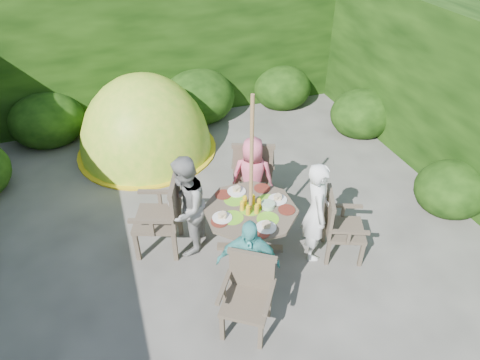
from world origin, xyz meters
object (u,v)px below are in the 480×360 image
object	(u,v)px
garden_chair_left	(164,214)
garden_chair_front	(248,293)
garden_chair_back	(253,169)
child_left	(186,207)
parasol_pole	(251,182)
child_back	(252,177)
garden_chair_right	(339,225)
child_front	(248,263)
dome_tent	(148,150)
patio_table	(251,216)
child_right	(316,212)

from	to	relation	value
garden_chair_left	garden_chair_front	distance (m)	1.57
garden_chair_back	child_left	bearing A→B (deg)	53.22
parasol_pole	child_back	xyz separation A→B (m)	(0.30, 0.74, -0.50)
garden_chair_right	child_front	world-z (taller)	child_front
garden_chair_back	dome_tent	xyz separation A→B (m)	(-1.29, 1.87, -0.54)
patio_table	child_front	size ratio (longest dim) A/B	1.31
garden_chair_front	child_right	xyz separation A→B (m)	(1.14, 0.73, 0.21)
garden_chair_back	garden_chair_left	bearing A→B (deg)	44.46
garden_chair_right	dome_tent	xyz separation A→B (m)	(-1.90, 3.29, -0.47)
garden_chair_back	child_front	xyz separation A→B (m)	(-0.71, -1.75, 0.05)
patio_table	garden_chair_left	bearing A→B (deg)	157.98
patio_table	dome_tent	world-z (taller)	dome_tent
garden_chair_right	child_left	distance (m)	1.91
garden_chair_left	child_back	size ratio (longest dim) A/B	0.86
child_right	garden_chair_left	bearing A→B (deg)	85.99
garden_chair_front	child_left	xyz separation A→B (m)	(-0.35, 1.33, 0.22)
child_left	child_right	bearing A→B (deg)	94.84
garden_chair_left	parasol_pole	bearing A→B (deg)	87.66
patio_table	child_front	distance (m)	0.80
garden_chair_back	garden_chair_front	xyz separation A→B (m)	(-0.80, -2.04, -0.07)
child_front	dome_tent	bearing A→B (deg)	121.12
garden_chair_right	dome_tent	distance (m)	3.83
garden_chair_right	child_front	size ratio (longest dim) A/B	0.75
patio_table	garden_chair_back	xyz separation A→B (m)	(0.40, 1.01, -0.04)
garden_chair_left	child_right	world-z (taller)	child_right
garden_chair_left	child_left	world-z (taller)	child_left
child_left	child_front	size ratio (longest dim) A/B	1.16
garden_chair_front	parasol_pole	bearing A→B (deg)	102.93
garden_chair_front	child_left	world-z (taller)	child_left
child_left	parasol_pole	bearing A→B (deg)	94.84
patio_table	child_right	size ratio (longest dim) A/B	1.13
child_left	child_front	distance (m)	1.14
child_right	child_left	world-z (taller)	child_left
patio_table	child_left	distance (m)	0.81
garden_chair_left	child_right	xyz separation A→B (m)	(1.75, -0.71, 0.13)
garden_chair_front	child_back	bearing A→B (deg)	102.57
garden_chair_left	garden_chair_front	world-z (taller)	garden_chair_left
garden_chair_front	child_back	world-z (taller)	child_back
garden_chair_left	dome_tent	bearing A→B (deg)	-163.22
parasol_pole	child_front	size ratio (longest dim) A/B	1.87
garden_chair_right	garden_chair_front	distance (m)	1.55
child_back	child_front	bearing A→B (deg)	94.20
garden_chair_back	child_back	bearing A→B (deg)	89.35
child_front	garden_chair_left	bearing A→B (deg)	143.66
child_left	child_front	world-z (taller)	child_left
garden_chair_front	child_front	size ratio (longest dim) A/B	0.75
child_right	dome_tent	xyz separation A→B (m)	(-1.62, 3.18, -0.68)
garden_chair_right	child_left	bearing A→B (deg)	90.34
garden_chair_left	garden_chair_back	distance (m)	1.54
garden_chair_back	child_front	size ratio (longest dim) A/B	0.85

